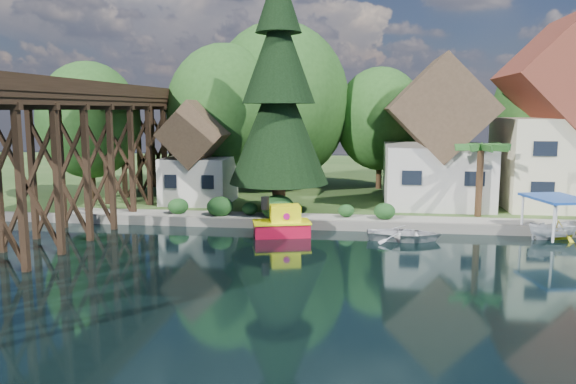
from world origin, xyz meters
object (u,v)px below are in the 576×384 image
trestle_bridge (75,147)px  shed (199,160)px  house_center (562,126)px  boat_white_a (404,233)px  boat_yellow (560,229)px  boat_canopy (555,221)px  house_left (437,143)px  palm_tree (481,149)px  tugboat (282,224)px  conifer (279,95)px

trestle_bridge → shed: trestle_bridge is taller
house_center → shed: (-27.00, -2.00, -2.59)m
boat_white_a → boat_yellow: size_ratio=1.83×
trestle_bridge → boat_canopy: (28.86, 1.93, -4.26)m
house_left → boat_white_a: size_ratio=2.54×
trestle_bridge → shed: 10.69m
boat_white_a → palm_tree: bearing=-41.6°
trestle_bridge → house_center: size_ratio=3.18×
boat_white_a → house_center: bearing=-46.3°
house_left → palm_tree: (2.29, -4.68, -0.11)m
house_center → boat_yellow: 11.23m
boat_white_a → boat_canopy: 8.96m
boat_white_a → house_left: bearing=-14.3°
tugboat → house_left: bearing=44.5°
tugboat → boat_yellow: tugboat is taller
house_center → palm_tree: size_ratio=2.68×
shed → conifer: (6.76, -3.47, 4.82)m
conifer → boat_white_a: bearing=-32.5°
house_left → boat_white_a: bearing=-106.2°
tugboat → boat_yellow: (16.53, 1.36, -0.12)m
house_left → boat_canopy: 11.40m
house_center → tugboat: house_center is taller
shed → boat_white_a: (15.03, -8.73, -3.38)m
conifer → boat_white_a: size_ratio=3.90×
boat_yellow → tugboat: bearing=79.4°
house_left → palm_tree: house_left is taller
tugboat → boat_white_a: tugboat is taller
shed → conifer: 9.00m
palm_tree → boat_white_a: 8.91m
conifer → boat_canopy: 19.10m
shed → boat_canopy: size_ratio=1.75×
palm_tree → boat_yellow: (3.98, -4.04, -4.41)m
house_left → tugboat: 15.04m
house_left → boat_white_a: 11.64m
trestle_bridge → tugboat: 13.56m
house_center → shed: size_ratio=1.77×
tugboat → palm_tree: bearing=23.3°
trestle_bridge → boat_yellow: trestle_bridge is taller
house_left → conifer: 12.78m
conifer → boat_yellow: (17.50, -3.75, -8.02)m
boat_white_a → conifer: bearing=59.4°
shed → boat_yellow: size_ratio=3.31×
house_left → boat_yellow: size_ratio=4.65×
trestle_bridge → house_left: bearing=25.2°
palm_tree → boat_yellow: palm_tree is taller
boat_yellow → boat_canopy: bearing=98.3°
boat_yellow → boat_white_a: bearing=84.0°
house_left → shed: bearing=-175.2°
house_left → boat_yellow: house_left is taller
trestle_bridge → boat_canopy: size_ratio=9.87×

